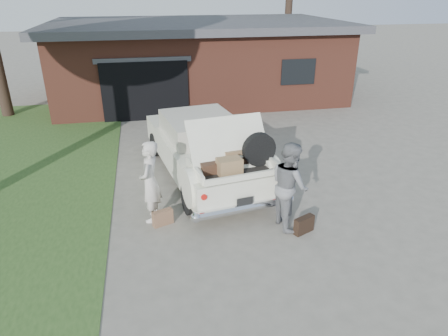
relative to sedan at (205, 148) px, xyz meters
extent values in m
plane|color=gray|center=(0.11, -2.60, -0.80)|extent=(90.00, 90.00, 0.00)
cube|color=brown|center=(1.11, 8.90, 0.70)|extent=(12.00, 7.00, 3.00)
cube|color=#4C4C51|center=(1.11, 8.90, 2.35)|extent=(12.80, 7.80, 0.30)
cube|color=black|center=(-1.39, 5.45, 0.30)|extent=(3.20, 0.30, 2.20)
cube|color=#4C4C51|center=(-1.39, 5.38, 1.45)|extent=(3.50, 0.12, 0.18)
cube|color=black|center=(4.61, 5.38, 0.80)|extent=(1.40, 0.08, 1.00)
cylinder|color=#38281E|center=(7.68, 15.32, 2.30)|extent=(0.44, 0.44, 6.21)
cube|color=white|center=(-0.01, 0.06, -0.14)|extent=(2.84, 5.57, 0.69)
cube|color=beige|center=(-0.06, 0.37, 0.47)|extent=(2.07, 2.38, 0.55)
cube|color=black|center=(-0.22, 1.37, 0.45)|extent=(1.64, 0.35, 0.47)
cube|color=black|center=(0.10, -0.63, 0.45)|extent=(1.64, 0.35, 0.47)
cylinder|color=black|center=(-0.64, -1.88, -0.45)|extent=(0.34, 0.73, 0.70)
cylinder|color=black|center=(1.20, -1.58, -0.45)|extent=(0.34, 0.73, 0.70)
cylinder|color=black|center=(-1.22, 1.69, -0.45)|extent=(0.34, 0.73, 0.70)
cylinder|color=black|center=(0.62, 1.99, -0.45)|extent=(0.34, 0.73, 0.70)
cylinder|color=silver|center=(0.42, -2.62, -0.38)|extent=(2.18, 0.54, 0.19)
cylinder|color=#A5140F|center=(-0.45, -2.69, 0.02)|extent=(0.14, 0.13, 0.13)
cylinder|color=#A5140F|center=(1.27, -2.41, 0.02)|extent=(0.14, 0.13, 0.13)
cube|color=black|center=(0.43, -2.64, -0.22)|extent=(0.36, 0.08, 0.18)
cube|color=black|center=(0.31, -1.94, 0.23)|extent=(1.81, 1.42, 0.04)
cube|color=white|center=(-0.53, -2.07, 0.33)|extent=(0.25, 1.16, 0.19)
cube|color=white|center=(1.15, -1.80, 0.33)|extent=(0.25, 1.16, 0.19)
cube|color=white|center=(0.41, -2.51, 0.29)|extent=(1.69, 0.34, 0.13)
cube|color=white|center=(0.27, -1.71, 0.75)|extent=(1.88, 1.01, 1.03)
cube|color=#472D1E|center=(-0.07, -1.95, 0.36)|extent=(0.78, 0.57, 0.23)
cube|color=#9B784F|center=(0.18, -2.21, 0.42)|extent=(0.55, 0.41, 0.35)
cube|color=black|center=(0.34, -1.79, 0.35)|extent=(0.74, 0.55, 0.21)
cube|color=#9B754E|center=(0.38, -1.73, 0.52)|extent=(0.52, 0.38, 0.17)
cylinder|color=black|center=(0.91, -1.89, 0.62)|extent=(0.77, 0.29, 0.75)
imported|color=beige|center=(-1.48, -1.97, 0.10)|extent=(0.59, 0.75, 1.81)
imported|color=slate|center=(1.34, -2.76, 0.13)|extent=(0.80, 0.98, 1.87)
cube|color=#875F44|center=(-1.28, -2.25, -0.63)|extent=(0.46, 0.29, 0.34)
cube|color=black|center=(1.57, -3.13, -0.62)|extent=(0.49, 0.33, 0.36)
camera|label=1|loc=(-1.45, -9.67, 3.85)|focal=32.00mm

